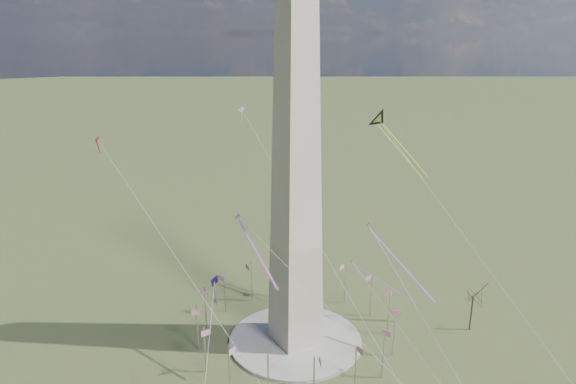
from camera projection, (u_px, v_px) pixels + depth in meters
ground at (295, 341)px, 139.89m from camera, size 2000.00×2000.00×0.00m
plaza at (295, 340)px, 139.77m from camera, size 36.00×36.00×0.80m
washington_monument at (296, 171)px, 125.72m from camera, size 15.56×15.56×100.00m
flagpole_ring at (295, 318)px, 137.74m from camera, size 54.40×54.40×13.00m
tree_near at (473, 295)px, 142.07m from camera, size 8.91×8.91×15.59m
kite_delta_black at (381, 122)px, 152.17m from camera, size 8.00×21.18×17.42m
kite_diamond_purple at (215, 285)px, 121.01m from camera, size 1.87×2.84×8.61m
kite_streamer_left at (390, 250)px, 135.28m from camera, size 5.91×22.51×15.60m
kite_streamer_mid at (252, 243)px, 122.71m from camera, size 1.99×18.90×12.97m
kite_streamer_right at (375, 277)px, 146.28m from camera, size 16.27×12.41×13.27m
kite_small_red at (97, 141)px, 129.74m from camera, size 1.46×2.16×4.56m
kite_small_white at (242, 111)px, 162.28m from camera, size 1.61×1.82×4.97m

